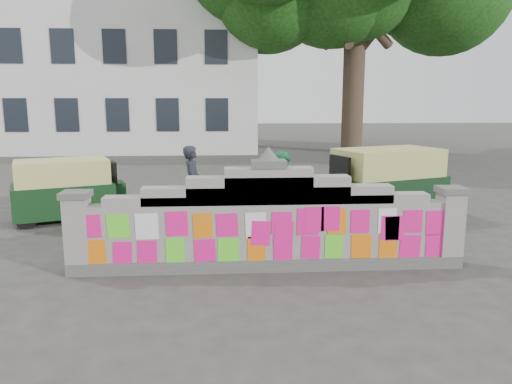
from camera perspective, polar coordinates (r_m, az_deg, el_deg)
ground at (r=8.30m, az=1.39°, el=-8.75°), size 100.00×100.00×0.00m
parapet_wall at (r=8.07m, az=1.41°, el=-3.74°), size 6.48×0.44×2.01m
building at (r=30.47m, az=-16.05°, el=12.55°), size 16.00×10.00×8.90m
cyclist_bike at (r=10.51m, az=-7.20°, el=-2.07°), size 1.77×0.66×0.92m
cyclist_rider at (r=10.44m, az=-7.24°, el=-0.35°), size 0.39×0.58×1.56m
pedestrian at (r=11.00m, az=2.97°, el=0.45°), size 0.87×0.97×1.63m
rickshaw_left at (r=12.19m, az=-20.84°, el=0.33°), size 2.60×1.87×1.40m
rickshaw_right at (r=11.92m, az=14.46°, el=1.05°), size 3.02×2.14×1.63m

